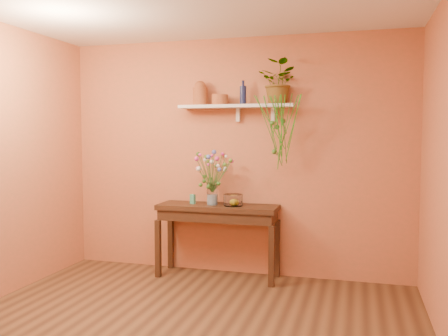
# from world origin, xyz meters

# --- Properties ---
(room) EXTENTS (4.04, 4.04, 2.70)m
(room) POSITION_xyz_m (0.00, 0.00, 1.35)
(room) COLOR brown
(room) RESTS_ON ground
(sideboard) EXTENTS (1.35, 0.43, 0.82)m
(sideboard) POSITION_xyz_m (-0.13, 1.76, 0.70)
(sideboard) COLOR #371E11
(sideboard) RESTS_ON ground
(wall_shelf) EXTENTS (1.30, 0.24, 0.19)m
(wall_shelf) POSITION_xyz_m (0.06, 1.87, 1.92)
(wall_shelf) COLOR white
(wall_shelf) RESTS_ON room
(terracotta_jug) EXTENTS (0.19, 0.19, 0.28)m
(terracotta_jug) POSITION_xyz_m (-0.38, 1.88, 2.07)
(terracotta_jug) COLOR #A2572C
(terracotta_jug) RESTS_ON wall_shelf
(terracotta_pot) EXTENTS (0.24, 0.24, 0.11)m
(terracotta_pot) POSITION_xyz_m (-0.13, 1.85, 1.99)
(terracotta_pot) COLOR #A2572C
(terracotta_pot) RESTS_ON wall_shelf
(blue_bottle) EXTENTS (0.09, 0.09, 0.27)m
(blue_bottle) POSITION_xyz_m (0.13, 1.88, 2.05)
(blue_bottle) COLOR #161E47
(blue_bottle) RESTS_ON wall_shelf
(spider_plant) EXTENTS (0.54, 0.51, 0.47)m
(spider_plant) POSITION_xyz_m (0.53, 1.88, 2.17)
(spider_plant) COLOR #336620
(spider_plant) RESTS_ON wall_shelf
(plant_fronds) EXTENTS (0.51, 0.33, 0.79)m
(plant_fronds) POSITION_xyz_m (0.55, 1.73, 1.68)
(plant_fronds) COLOR #336620
(plant_fronds) RESTS_ON wall_shelf
(glass_vase) EXTENTS (0.12, 0.12, 0.25)m
(glass_vase) POSITION_xyz_m (-0.19, 1.75, 0.93)
(glass_vase) COLOR white
(glass_vase) RESTS_ON sideboard
(bouquet) EXTENTS (0.47, 0.50, 0.47)m
(bouquet) POSITION_xyz_m (-0.20, 1.76, 1.24)
(bouquet) COLOR #386B28
(bouquet) RESTS_ON glass_vase
(glass_bowl) EXTENTS (0.21, 0.21, 0.13)m
(glass_bowl) POSITION_xyz_m (0.05, 1.74, 0.88)
(glass_bowl) COLOR white
(glass_bowl) RESTS_ON sideboard
(lemon) EXTENTS (0.08, 0.08, 0.08)m
(lemon) POSITION_xyz_m (0.06, 1.73, 0.86)
(lemon) COLOR yellow
(lemon) RESTS_ON glass_bowl
(carton) EXTENTS (0.06, 0.05, 0.11)m
(carton) POSITION_xyz_m (-0.43, 1.75, 0.87)
(carton) COLOR teal
(carton) RESTS_ON sideboard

